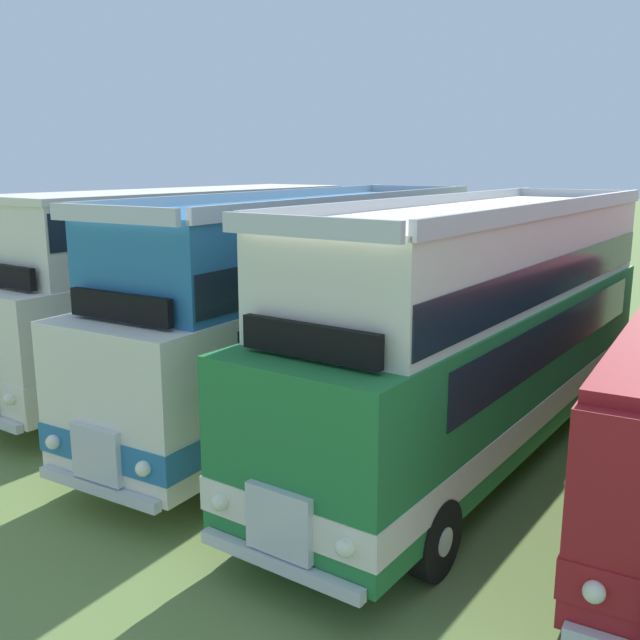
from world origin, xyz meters
TOP-DOWN VIEW (x-y plane):
  - ground_plane at (0.00, 0.00)m, footprint 200.00×200.00m
  - bus_first_in_row at (-7.41, 0.14)m, footprint 2.80×10.19m
  - bus_second_in_row at (-3.71, 0.02)m, footprint 3.04×11.57m
  - bus_third_in_row at (0.00, -0.23)m, footprint 2.87×11.34m

SIDE VIEW (x-z plane):
  - ground_plane at x=0.00m, z-range 0.00..0.00m
  - bus_third_in_row at x=0.00m, z-range 0.10..4.62m
  - bus_second_in_row at x=-3.71m, z-range 0.10..4.62m
  - bus_first_in_row at x=-7.41m, z-range 0.22..4.71m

